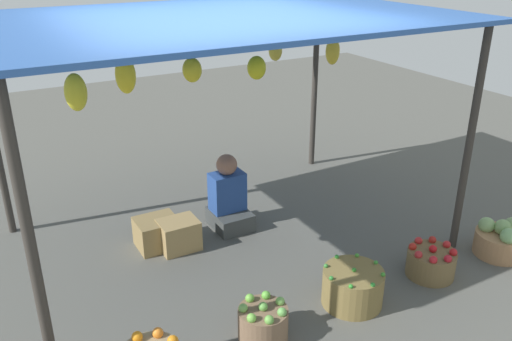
% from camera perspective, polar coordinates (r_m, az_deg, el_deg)
% --- Properties ---
extents(ground_plane, '(14.00, 14.00, 0.00)m').
position_cam_1_polar(ground_plane, '(5.34, -3.08, -7.22)').
color(ground_plane, '#565650').
extents(market_stall_structure, '(3.97, 2.68, 2.14)m').
position_cam_1_polar(market_stall_structure, '(4.65, -3.81, 14.52)').
color(market_stall_structure, '#38332D').
rests_on(market_stall_structure, ground).
extents(vendor_person, '(0.36, 0.44, 0.78)m').
position_cam_1_polar(vendor_person, '(5.42, -2.96, -3.12)').
color(vendor_person, '#3C403F').
rests_on(vendor_person, ground).
extents(basket_green_apples, '(0.37, 0.37, 0.31)m').
position_cam_1_polar(basket_green_apples, '(4.07, 0.75, -15.91)').
color(basket_green_apples, brown).
rests_on(basket_green_apples, ground).
extents(basket_green_chilies, '(0.49, 0.49, 0.33)m').
position_cam_1_polar(basket_green_chilies, '(4.46, 10.27, -12.13)').
color(basket_green_chilies, olive).
rests_on(basket_green_chilies, ground).
extents(basket_red_apples, '(0.42, 0.42, 0.30)m').
position_cam_1_polar(basket_red_apples, '(4.97, 18.16, -9.28)').
color(basket_red_apples, brown).
rests_on(basket_red_apples, ground).
extents(basket_cabbages, '(0.45, 0.45, 0.36)m').
position_cam_1_polar(basket_cabbages, '(5.50, 24.60, -6.77)').
color(basket_cabbages, '#A67951').
rests_on(basket_cabbages, ground).
extents(wooden_crate_near_vendor, '(0.36, 0.29, 0.29)m').
position_cam_1_polar(wooden_crate_near_vendor, '(5.15, -8.23, -6.80)').
color(wooden_crate_near_vendor, '#9F8250').
rests_on(wooden_crate_near_vendor, ground).
extents(wooden_crate_stacked_rear, '(0.39, 0.34, 0.29)m').
position_cam_1_polar(wooden_crate_stacked_rear, '(5.22, -10.49, -6.55)').
color(wooden_crate_stacked_rear, olive).
rests_on(wooden_crate_stacked_rear, ground).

